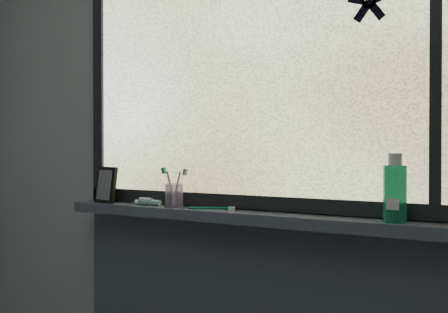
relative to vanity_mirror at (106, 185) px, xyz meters
name	(u,v)px	position (x,y,z in m)	size (l,w,h in m)	color
wall_back	(261,148)	(0.68, 0.09, 0.15)	(3.00, 0.01, 2.50)	#9EA3A8
windowsill	(252,218)	(0.68, 0.02, -0.10)	(1.62, 0.14, 0.04)	#434A5A
window_pane	(259,71)	(0.68, 0.07, 0.43)	(1.50, 0.01, 1.00)	silver
frame_bottom	(258,202)	(0.68, 0.07, -0.05)	(1.60, 0.03, 0.05)	black
frame_left	(100,85)	(-0.10, 0.07, 0.43)	(0.05, 0.03, 1.10)	black
frame_mullion	(436,55)	(1.28, 0.07, 0.43)	(0.04, 0.03, 1.00)	black
starfish_sticker	(369,2)	(1.08, 0.06, 0.62)	(0.15, 0.02, 0.15)	black
vanity_mirror	(106,185)	(0.00, 0.00, 0.00)	(0.12, 0.06, 0.15)	black
toothpaste_tube	(149,202)	(0.22, 0.01, -0.06)	(0.17, 0.04, 0.03)	silver
toothbrush_cup	(174,196)	(0.35, 0.00, -0.03)	(0.07, 0.07, 0.09)	#B9A1D5
toothbrush_lying	(210,207)	(0.50, 0.02, -0.07)	(0.20, 0.02, 0.01)	#0C6C50
mouthwash_bottle	(395,188)	(1.17, 0.01, 0.03)	(0.07, 0.07, 0.17)	#1E9B68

